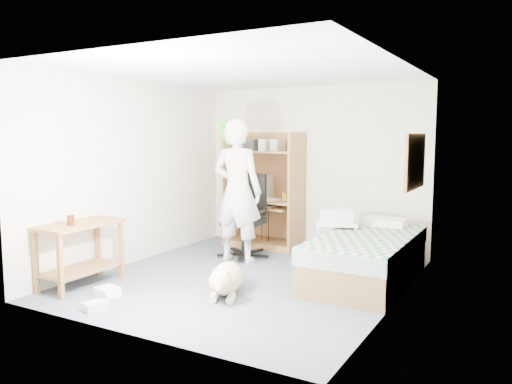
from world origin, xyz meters
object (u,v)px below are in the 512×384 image
Objects in this scene: side_desk at (80,245)px; person at (237,191)px; bed at (366,258)px; printer_cart at (337,237)px; computer_hutch at (264,195)px; dog at (226,278)px; office_chair at (246,227)px.

side_desk is 2.18m from person.
bed is 0.64m from printer_cart.
printer_cart is at bearing 43.05° from side_desk.
dog is (0.79, -2.36, -0.64)m from computer_hutch.
side_desk is 0.84× the size of office_chair.
side_desk is 0.97× the size of dog.
computer_hutch is at bearing 73.86° from side_desk.
person is at bearing 175.45° from printer_cart.
computer_hutch is at bearing 84.75° from dog.
side_desk is at bearing -154.29° from printer_cart.
computer_hutch is at bearing -85.52° from person.
bed is at bearing -14.39° from office_chair.
side_desk is (-0.85, -2.94, -0.33)m from computer_hutch.
bed is at bearing -53.71° from printer_cart.
computer_hutch is at bearing 150.71° from bed.
bed is at bearing 32.50° from side_desk.
dog is at bearing -71.54° from computer_hutch.
computer_hutch reaches higher than bed.
dog is at bearing -134.24° from bed.
person is (0.14, -1.06, 0.17)m from computer_hutch.
side_desk reaches higher than printer_cart.
computer_hutch is 3.08m from side_desk.
bed is 3.39m from side_desk.
bed is 1.74m from dog.
bed reaches higher than dog.
dog is (0.70, -1.62, -0.25)m from office_chair.
printer_cart is (0.70, 1.62, 0.24)m from dog.
computer_hutch is 1.80× the size of side_desk.
office_chair is at bearing -83.47° from person.
bed is 1.70× the size of office_chair.
side_desk is 3.21m from printer_cart.
printer_cart is (1.49, -0.75, -0.40)m from computer_hutch.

